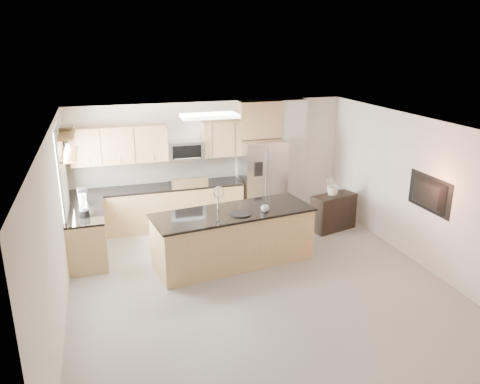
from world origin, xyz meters
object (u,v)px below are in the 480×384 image
object	(u,v)px
cup	(265,209)
bowl	(66,127)
refrigerator	(262,180)
coffee_maker	(83,197)
microwave	(185,150)
range	(188,204)
platter	(240,214)
television	(425,194)
credenza	(333,212)
flower_vase	(334,180)
island	(233,237)
kettle	(87,206)
blender	(83,207)

from	to	relation	value
cup	bowl	bearing A→B (deg)	156.41
refrigerator	cup	distance (m)	2.26
coffee_maker	microwave	bearing A→B (deg)	22.60
range	cup	bearing A→B (deg)	-66.46
microwave	platter	size ratio (longest dim) A/B	2.05
coffee_maker	television	size ratio (longest dim) A/B	0.30
coffee_maker	bowl	distance (m)	1.32
cup	platter	bearing A→B (deg)	-178.62
credenza	flower_vase	xyz separation A→B (m)	(-0.01, 0.04, 0.71)
island	television	bearing A→B (deg)	-27.52
island	refrigerator	bearing A→B (deg)	50.18
microwave	cup	world-z (taller)	microwave
range	microwave	distance (m)	1.16
refrigerator	platter	size ratio (longest dim) A/B	4.81
platter	island	bearing A→B (deg)	113.49
platter	television	world-z (taller)	television
bowl	flower_vase	size ratio (longest dim) A/B	0.64
refrigerator	television	bearing A→B (deg)	-58.96
credenza	kettle	distance (m)	4.94
blender	bowl	size ratio (longest dim) A/B	0.99
refrigerator	platter	world-z (taller)	refrigerator
platter	flower_vase	world-z (taller)	flower_vase
blender	kettle	size ratio (longest dim) A/B	1.70
microwave	television	world-z (taller)	microwave
platter	flower_vase	distance (m)	2.60
credenza	bowl	xyz separation A→B (m)	(-5.13, 0.35, 2.01)
cup	bowl	world-z (taller)	bowl
platter	coffee_maker	distance (m)	2.98
kettle	bowl	distance (m)	1.42
kettle	coffee_maker	xyz separation A→B (m)	(-0.07, 0.38, 0.05)
cup	range	bearing A→B (deg)	113.54
microwave	bowl	xyz separation A→B (m)	(-2.25, -0.92, 0.76)
microwave	television	bearing A→B (deg)	-42.75
refrigerator	island	size ratio (longest dim) A/B	0.60
credenza	blender	xyz separation A→B (m)	(-4.95, -0.23, 0.72)
cup	coffee_maker	distance (m)	3.37
microwave	flower_vase	world-z (taller)	microwave
refrigerator	television	distance (m)	3.62
coffee_maker	cup	bearing A→B (deg)	-25.32
range	flower_vase	xyz separation A→B (m)	(2.86, -1.11, 0.62)
refrigerator	credenza	distance (m)	1.71
range	refrigerator	size ratio (longest dim) A/B	0.64
microwave	kettle	size ratio (longest dim) A/B	3.12
microwave	bowl	world-z (taller)	bowl
cup	blender	world-z (taller)	blender
platter	bowl	xyz separation A→B (m)	(-2.76, 1.41, 1.40)
microwave	coffee_maker	bearing A→B (deg)	-157.40
coffee_maker	island	bearing A→B (deg)	-26.78
coffee_maker	flower_vase	size ratio (longest dim) A/B	0.50
platter	coffee_maker	xyz separation A→B (m)	(-2.60, 1.45, 0.09)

